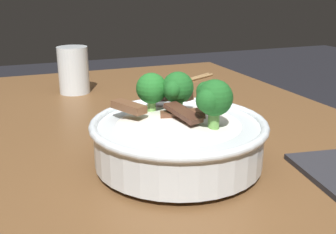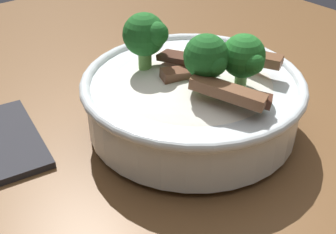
# 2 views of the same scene
# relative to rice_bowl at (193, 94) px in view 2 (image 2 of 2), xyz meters

# --- Properties ---
(dining_table) EXTENTS (1.30, 0.91, 0.74)m
(dining_table) POSITION_rel_rice_bowl_xyz_m (0.08, 0.03, -0.16)
(dining_table) COLOR brown
(dining_table) RESTS_ON ground
(rice_bowl) EXTENTS (0.25, 0.25, 0.14)m
(rice_bowl) POSITION_rel_rice_bowl_xyz_m (0.00, 0.00, 0.00)
(rice_bowl) COLOR silver
(rice_bowl) RESTS_ON dining_table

